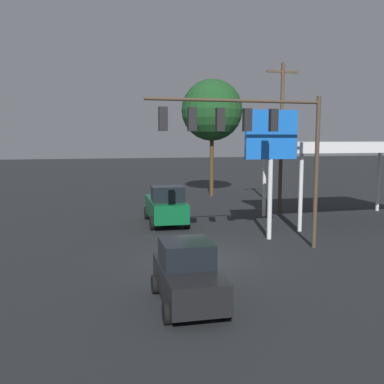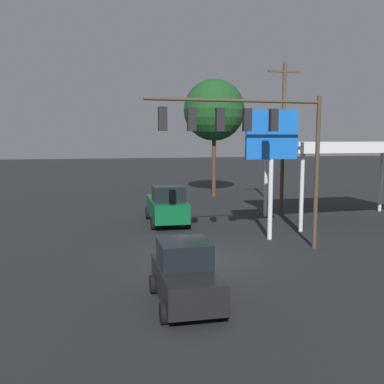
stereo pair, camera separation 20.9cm
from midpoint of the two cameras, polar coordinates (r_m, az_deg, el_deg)
The scene contains 8 objects.
ground_plane at distance 18.65m, azimuth 1.24°, elevation -8.97°, with size 200.00×200.00×0.00m, color black.
traffic_signal_assembly at distance 19.24m, azimuth 7.21°, elevation 8.00°, with size 8.15×0.43×7.11m.
utility_pole at distance 30.72m, azimuth 11.64°, elevation 7.50°, with size 2.40×0.26×10.35m.
gas_station_canopy at distance 28.78m, azimuth 19.65°, elevation 5.59°, with size 10.08×6.12×4.99m.
price_sign at distance 22.07m, azimuth 10.23°, elevation 6.55°, with size 2.77×0.27×6.61m.
pickup_parked at distance 26.04m, azimuth -3.73°, elevation -1.88°, with size 2.47×5.30×2.40m.
hatchback_crossing at distance 13.58m, azimuth -1.02°, elevation -10.97°, with size 2.06×3.86×1.97m.
street_tree at distance 38.59m, azimuth 2.52°, elevation 10.82°, with size 5.42×5.42×10.42m.
Camera 1 is at (5.01, 17.22, 5.15)m, focal length 40.00 mm.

